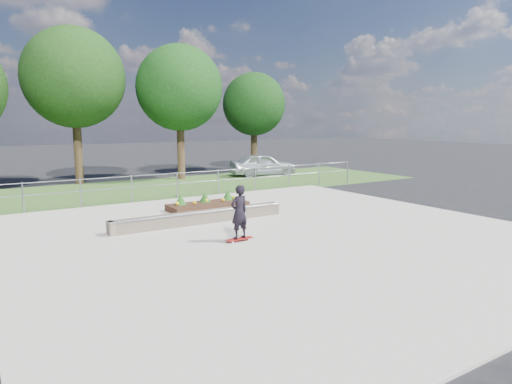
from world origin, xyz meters
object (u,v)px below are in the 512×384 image
Objects in this scene: parked_car at (263,165)px; planter_bed at (207,204)px; skateboarder at (239,212)px; grind_ledge at (201,217)px.

planter_bed is at bearing 149.78° from parked_car.
parked_car reaches higher than planter_bed.
planter_bed is at bearing 73.81° from skateboarder.
skateboarder is 0.38× the size of parked_car.
grind_ledge is 1.46× the size of parked_car.
skateboarder is at bearing -106.19° from planter_bed.
planter_bed is 0.73× the size of parked_car.
planter_bed reaches higher than grind_ledge.
skateboarder reaches higher than parked_car.
skateboarder reaches higher than grind_ledge.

